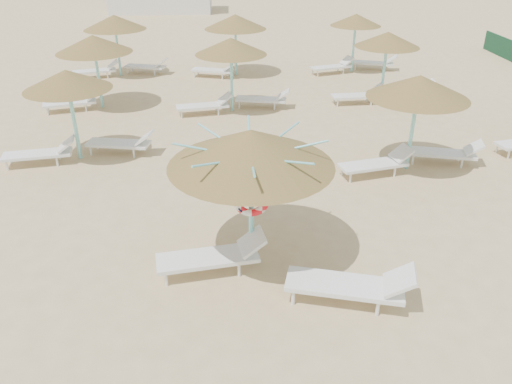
{
  "coord_description": "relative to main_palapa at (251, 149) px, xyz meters",
  "views": [
    {
      "loc": [
        -0.44,
        -8.43,
        6.13
      ],
      "look_at": [
        0.01,
        0.64,
        1.3
      ],
      "focal_mm": 35.0,
      "sensor_mm": 36.0,
      "label": 1
    }
  ],
  "objects": [
    {
      "name": "lounger_main_b",
      "position": [
        1.78,
        -1.48,
        -2.09
      ],
      "size": [
        2.38,
        1.22,
        0.83
      ],
      "rotation": [
        0.0,
        0.0,
        -0.25
      ],
      "color": "white",
      "rests_on": "ground"
    },
    {
      "name": "main_palapa",
      "position": [
        0.0,
        0.0,
        0.0
      ],
      "size": [
        3.19,
        3.19,
        2.86
      ],
      "color": "#7FDBDD",
      "rests_on": "ground"
    },
    {
      "name": "palapa_field",
      "position": [
        0.41,
        10.2,
        -0.2
      ],
      "size": [
        18.45,
        13.46,
        2.71
      ],
      "color": "#7FDBDD",
      "rests_on": "ground"
    },
    {
      "name": "lounger_main_a",
      "position": [
        -0.75,
        -0.41,
        -2.11
      ],
      "size": [
        2.24,
        1.0,
        0.78
      ],
      "rotation": [
        0.0,
        0.0,
        0.17
      ],
      "color": "white",
      "rests_on": "ground"
    },
    {
      "name": "ground",
      "position": [
        0.11,
        -0.15,
        -2.48
      ],
      "size": [
        120.0,
        120.0,
        0.0
      ],
      "primitive_type": "plane",
      "color": "tan",
      "rests_on": "ground"
    }
  ]
}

